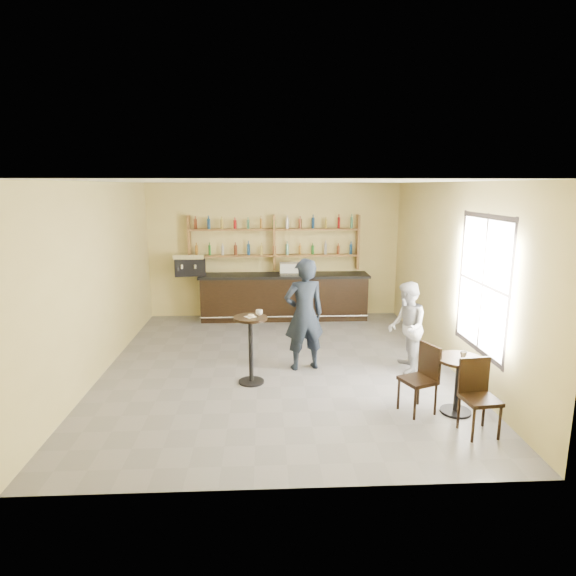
{
  "coord_description": "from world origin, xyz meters",
  "views": [
    {
      "loc": [
        -0.24,
        -8.02,
        3.14
      ],
      "look_at": [
        0.2,
        0.8,
        1.25
      ],
      "focal_mm": 30.0,
      "sensor_mm": 36.0,
      "label": 1
    }
  ],
  "objects_px": {
    "cafe_table": "(457,385)",
    "espresso_machine": "(190,264)",
    "man_main": "(304,314)",
    "bar_counter": "(284,296)",
    "pastry_case": "(289,269)",
    "chair_west": "(418,379)",
    "chair_south": "(480,399)",
    "pedestal_table": "(251,350)",
    "patron_second": "(407,327)"
  },
  "relations": [
    {
      "from": "espresso_machine",
      "to": "man_main",
      "type": "bearing_deg",
      "value": -61.91
    },
    {
      "from": "espresso_machine",
      "to": "pedestal_table",
      "type": "bearing_deg",
      "value": -77.04
    },
    {
      "from": "bar_counter",
      "to": "patron_second",
      "type": "bearing_deg",
      "value": -60.48
    },
    {
      "from": "bar_counter",
      "to": "pastry_case",
      "type": "relative_size",
      "value": 8.88
    },
    {
      "from": "espresso_machine",
      "to": "man_main",
      "type": "distance_m",
      "value": 4.05
    },
    {
      "from": "man_main",
      "to": "chair_south",
      "type": "distance_m",
      "value": 3.19
    },
    {
      "from": "bar_counter",
      "to": "patron_second",
      "type": "relative_size",
      "value": 2.57
    },
    {
      "from": "pastry_case",
      "to": "chair_south",
      "type": "height_order",
      "value": "pastry_case"
    },
    {
      "from": "chair_south",
      "to": "bar_counter",
      "type": "bearing_deg",
      "value": 105.18
    },
    {
      "from": "espresso_machine",
      "to": "patron_second",
      "type": "height_order",
      "value": "espresso_machine"
    },
    {
      "from": "cafe_table",
      "to": "bar_counter",
      "type": "bearing_deg",
      "value": 113.76
    },
    {
      "from": "bar_counter",
      "to": "chair_south",
      "type": "xyz_separation_m",
      "value": [
        2.26,
        -5.62,
        -0.05
      ]
    },
    {
      "from": "chair_west",
      "to": "espresso_machine",
      "type": "bearing_deg",
      "value": -164.13
    },
    {
      "from": "espresso_machine",
      "to": "cafe_table",
      "type": "xyz_separation_m",
      "value": [
        4.41,
        -5.02,
        -0.93
      ]
    },
    {
      "from": "pastry_case",
      "to": "chair_south",
      "type": "bearing_deg",
      "value": -78.96
    },
    {
      "from": "chair_west",
      "to": "patron_second",
      "type": "relative_size",
      "value": 0.62
    },
    {
      "from": "espresso_machine",
      "to": "bar_counter",
      "type": "bearing_deg",
      "value": -8.51
    },
    {
      "from": "espresso_machine",
      "to": "man_main",
      "type": "xyz_separation_m",
      "value": [
        2.41,
        -3.24,
        -0.36
      ]
    },
    {
      "from": "espresso_machine",
      "to": "patron_second",
      "type": "relative_size",
      "value": 0.45
    },
    {
      "from": "pedestal_table",
      "to": "pastry_case",
      "type": "bearing_deg",
      "value": 78.07
    },
    {
      "from": "pastry_case",
      "to": "chair_south",
      "type": "relative_size",
      "value": 0.46
    },
    {
      "from": "patron_second",
      "to": "cafe_table",
      "type": "bearing_deg",
      "value": 17.85
    },
    {
      "from": "espresso_machine",
      "to": "pastry_case",
      "type": "xyz_separation_m",
      "value": [
        2.31,
        0.0,
        -0.12
      ]
    },
    {
      "from": "patron_second",
      "to": "bar_counter",
      "type": "bearing_deg",
      "value": -142.24
    },
    {
      "from": "chair_west",
      "to": "patron_second",
      "type": "bearing_deg",
      "value": 147.81
    },
    {
      "from": "bar_counter",
      "to": "espresso_machine",
      "type": "height_order",
      "value": "espresso_machine"
    },
    {
      "from": "patron_second",
      "to": "chair_west",
      "type": "bearing_deg",
      "value": -2.02
    },
    {
      "from": "pastry_case",
      "to": "cafe_table",
      "type": "height_order",
      "value": "pastry_case"
    },
    {
      "from": "pastry_case",
      "to": "chair_south",
      "type": "distance_m",
      "value": 6.06
    },
    {
      "from": "pedestal_table",
      "to": "cafe_table",
      "type": "relative_size",
      "value": 1.36
    },
    {
      "from": "chair_south",
      "to": "patron_second",
      "type": "xyz_separation_m",
      "value": [
        -0.32,
        2.2,
        0.29
      ]
    },
    {
      "from": "cafe_table",
      "to": "espresso_machine",
      "type": "bearing_deg",
      "value": 131.27
    },
    {
      "from": "espresso_machine",
      "to": "chair_west",
      "type": "distance_m",
      "value": 6.35
    },
    {
      "from": "pedestal_table",
      "to": "man_main",
      "type": "relative_size",
      "value": 0.57
    },
    {
      "from": "bar_counter",
      "to": "chair_west",
      "type": "bearing_deg",
      "value": -71.53
    },
    {
      "from": "espresso_machine",
      "to": "man_main",
      "type": "height_order",
      "value": "man_main"
    },
    {
      "from": "chair_south",
      "to": "pedestal_table",
      "type": "bearing_deg",
      "value": 141.95
    },
    {
      "from": "pastry_case",
      "to": "man_main",
      "type": "distance_m",
      "value": 3.25
    },
    {
      "from": "pedestal_table",
      "to": "man_main",
      "type": "height_order",
      "value": "man_main"
    },
    {
      "from": "espresso_machine",
      "to": "pedestal_table",
      "type": "height_order",
      "value": "espresso_machine"
    },
    {
      "from": "man_main",
      "to": "patron_second",
      "type": "height_order",
      "value": "man_main"
    },
    {
      "from": "espresso_machine",
      "to": "pedestal_table",
      "type": "distance_m",
      "value": 4.18
    },
    {
      "from": "chair_south",
      "to": "pastry_case",
      "type": "bearing_deg",
      "value": 104.16
    },
    {
      "from": "pastry_case",
      "to": "pedestal_table",
      "type": "relative_size",
      "value": 0.41
    },
    {
      "from": "pastry_case",
      "to": "cafe_table",
      "type": "relative_size",
      "value": 0.55
    },
    {
      "from": "bar_counter",
      "to": "cafe_table",
      "type": "distance_m",
      "value": 5.49
    },
    {
      "from": "pedestal_table",
      "to": "patron_second",
      "type": "bearing_deg",
      "value": 8.58
    },
    {
      "from": "bar_counter",
      "to": "cafe_table",
      "type": "bearing_deg",
      "value": -66.24
    },
    {
      "from": "bar_counter",
      "to": "man_main",
      "type": "bearing_deg",
      "value": -86.34
    },
    {
      "from": "bar_counter",
      "to": "pedestal_table",
      "type": "relative_size",
      "value": 3.61
    }
  ]
}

